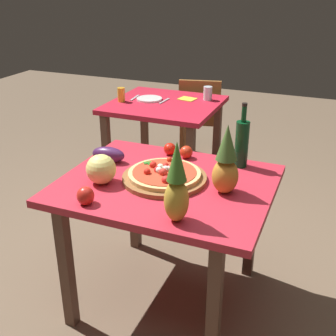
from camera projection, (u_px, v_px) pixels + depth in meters
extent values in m
plane|color=brown|center=(167.00, 295.00, 2.61)|extent=(10.00, 10.00, 0.00)
cube|color=brown|center=(67.00, 269.00, 2.26)|extent=(0.06, 0.06, 0.73)
cube|color=brown|center=(214.00, 311.00, 1.98)|extent=(0.06, 0.06, 0.73)
cube|color=brown|center=(135.00, 201.00, 2.93)|extent=(0.06, 0.06, 0.73)
cube|color=brown|center=(252.00, 225.00, 2.65)|extent=(0.06, 0.06, 0.73)
cube|color=#BD2536|center=(167.00, 185.00, 2.30)|extent=(1.11, 0.90, 0.04)
cube|color=brown|center=(107.00, 156.00, 3.65)|extent=(0.06, 0.06, 0.73)
cube|color=brown|center=(190.00, 170.00, 3.39)|extent=(0.06, 0.06, 0.73)
cube|color=brown|center=(144.00, 129.00, 4.27)|extent=(0.06, 0.06, 0.73)
cube|color=brown|center=(217.00, 139.00, 4.02)|extent=(0.06, 0.06, 0.73)
cube|color=red|center=(164.00, 105.00, 3.67)|extent=(0.90, 0.85, 0.04)
cube|color=brown|center=(217.00, 134.00, 4.60)|extent=(0.04, 0.04, 0.41)
cube|color=brown|center=(186.00, 132.00, 4.65)|extent=(0.04, 0.04, 0.41)
cube|color=brown|center=(215.00, 145.00, 4.30)|extent=(0.04, 0.04, 0.41)
cube|color=brown|center=(182.00, 143.00, 4.35)|extent=(0.04, 0.04, 0.41)
cube|color=brown|center=(201.00, 118.00, 4.38)|extent=(0.48, 0.48, 0.04)
cube|color=brown|center=(200.00, 101.00, 4.13)|extent=(0.40, 0.13, 0.40)
cylinder|color=brown|center=(164.00, 178.00, 2.30)|extent=(0.45, 0.45, 0.02)
cylinder|color=#E0B36C|center=(164.00, 174.00, 2.29)|extent=(0.39, 0.39, 0.02)
cylinder|color=#C44027|center=(164.00, 172.00, 2.28)|extent=(0.34, 0.34, 0.00)
sphere|color=red|center=(169.00, 160.00, 2.41)|extent=(0.03, 0.03, 0.03)
sphere|color=red|center=(163.00, 172.00, 2.25)|extent=(0.04, 0.04, 0.04)
sphere|color=red|center=(166.00, 180.00, 2.17)|extent=(0.04, 0.04, 0.04)
sphere|color=red|center=(147.00, 172.00, 2.26)|extent=(0.04, 0.04, 0.04)
sphere|color=red|center=(166.00, 166.00, 2.32)|extent=(0.04, 0.04, 0.04)
sphere|color=red|center=(157.00, 170.00, 2.28)|extent=(0.04, 0.04, 0.04)
sphere|color=red|center=(170.00, 168.00, 2.30)|extent=(0.04, 0.04, 0.04)
sphere|color=red|center=(153.00, 165.00, 2.33)|extent=(0.04, 0.04, 0.04)
cube|color=#257D26|center=(151.00, 164.00, 2.36)|extent=(0.05, 0.05, 0.00)
cube|color=#2D7323|center=(148.00, 163.00, 2.38)|extent=(0.05, 0.05, 0.00)
cube|color=#277D2C|center=(165.00, 169.00, 2.30)|extent=(0.03, 0.05, 0.00)
cube|color=#22722E|center=(159.00, 169.00, 2.31)|extent=(0.05, 0.03, 0.00)
sphere|color=white|center=(173.00, 176.00, 2.21)|extent=(0.04, 0.04, 0.04)
sphere|color=white|center=(159.00, 170.00, 2.27)|extent=(0.04, 0.04, 0.04)
sphere|color=white|center=(170.00, 168.00, 2.29)|extent=(0.03, 0.03, 0.03)
sphere|color=silver|center=(166.00, 169.00, 2.29)|extent=(0.03, 0.03, 0.03)
sphere|color=white|center=(160.00, 167.00, 2.31)|extent=(0.04, 0.04, 0.04)
cylinder|color=#0A391A|center=(242.00, 144.00, 2.42)|extent=(0.08, 0.08, 0.26)
cylinder|color=#0A391A|center=(244.00, 114.00, 2.34)|extent=(0.03, 0.03, 0.09)
cylinder|color=black|center=(245.00, 105.00, 2.32)|extent=(0.03, 0.03, 0.02)
ellipsoid|color=gold|center=(176.00, 201.00, 1.89)|extent=(0.11, 0.11, 0.20)
cone|color=#3B6B22|center=(177.00, 161.00, 1.81)|extent=(0.09, 0.09, 0.18)
ellipsoid|color=#BE812C|center=(225.00, 176.00, 2.14)|extent=(0.13, 0.13, 0.18)
cone|color=#3E6329|center=(227.00, 142.00, 2.07)|extent=(0.11, 0.11, 0.18)
sphere|color=#E8DD75|center=(101.00, 169.00, 2.24)|extent=(0.16, 0.16, 0.16)
ellipsoid|color=red|center=(85.00, 196.00, 2.05)|extent=(0.08, 0.08, 0.09)
ellipsoid|color=#431E4D|center=(108.00, 154.00, 2.51)|extent=(0.21, 0.11, 0.09)
sphere|color=red|center=(186.00, 152.00, 2.56)|extent=(0.08, 0.08, 0.08)
sphere|color=red|center=(170.00, 149.00, 2.61)|extent=(0.07, 0.07, 0.07)
cylinder|color=gold|center=(121.00, 95.00, 3.67)|extent=(0.06, 0.06, 0.12)
cylinder|color=silver|center=(208.00, 93.00, 3.72)|extent=(0.07, 0.07, 0.12)
cylinder|color=white|center=(149.00, 99.00, 3.74)|extent=(0.22, 0.22, 0.02)
cube|color=silver|center=(135.00, 98.00, 3.79)|extent=(0.03, 0.18, 0.01)
cube|color=silver|center=(164.00, 101.00, 3.69)|extent=(0.03, 0.18, 0.01)
cube|color=yellow|center=(187.00, 99.00, 3.76)|extent=(0.16, 0.14, 0.01)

